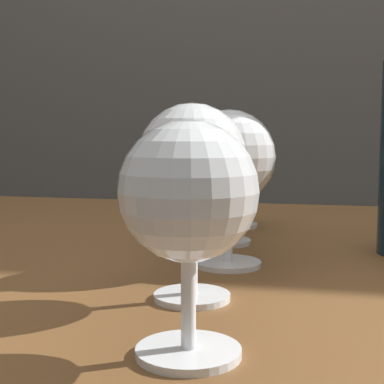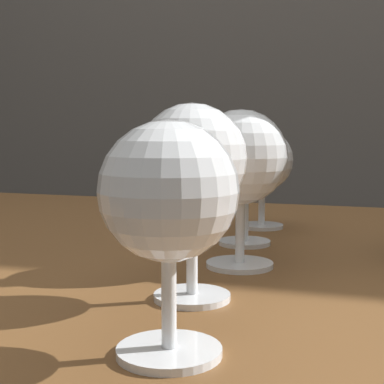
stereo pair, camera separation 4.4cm
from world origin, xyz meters
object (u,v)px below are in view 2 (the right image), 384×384
at_px(wine_glass_port, 169,198).
at_px(wine_glass_rose, 262,162).
at_px(wine_glass_amber, 192,163).
at_px(wine_glass_white, 245,152).
at_px(wine_glass_cabernet, 241,161).

bearing_deg(wine_glass_port, wine_glass_rose, 94.65).
xyz_separation_m(wine_glass_amber, wine_glass_white, (-0.01, 0.23, 0.00)).
height_order(wine_glass_amber, wine_glass_rose, wine_glass_amber).
distance_m(wine_glass_cabernet, wine_glass_rose, 0.23).
relative_size(wine_glass_amber, wine_glass_cabernet, 1.00).
height_order(wine_glass_cabernet, wine_glass_white, wine_glass_white).
bearing_deg(wine_glass_cabernet, wine_glass_port, -86.90).
relative_size(wine_glass_port, wine_glass_white, 0.89).
distance_m(wine_glass_white, wine_glass_rose, 0.12).
height_order(wine_glass_port, wine_glass_white, wine_glass_white).
xyz_separation_m(wine_glass_cabernet, wine_glass_white, (-0.02, 0.11, 0.00)).
distance_m(wine_glass_amber, wine_glass_white, 0.23).
height_order(wine_glass_cabernet, wine_glass_rose, wine_glass_cabernet).
bearing_deg(wine_glass_cabernet, wine_glass_rose, 96.17).
xyz_separation_m(wine_glass_cabernet, wine_glass_rose, (-0.03, 0.23, -0.01)).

